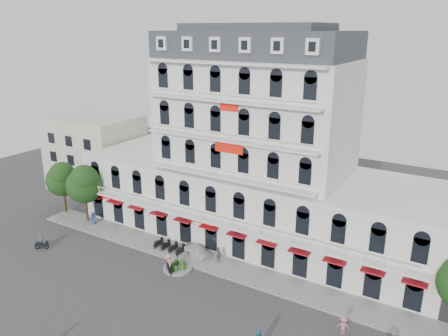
% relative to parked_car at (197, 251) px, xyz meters
% --- Properties ---
extents(ground, '(120.00, 120.00, 0.00)m').
position_rel_parked_car_xyz_m(ground, '(2.84, -9.50, -0.66)').
color(ground, '#38383A').
rests_on(ground, ground).
extents(sidewalk, '(53.00, 4.00, 0.16)m').
position_rel_parked_car_xyz_m(sidewalk, '(2.84, -0.50, -0.58)').
color(sidewalk, gray).
rests_on(sidewalk, ground).
extents(main_building, '(45.00, 15.00, 25.80)m').
position_rel_parked_car_xyz_m(main_building, '(2.84, 8.50, 9.30)').
color(main_building, silver).
rests_on(main_building, ground).
extents(flank_building_west, '(14.00, 10.00, 12.00)m').
position_rel_parked_car_xyz_m(flank_building_west, '(-27.16, 10.50, 5.34)').
color(flank_building_west, beige).
rests_on(flank_building_west, ground).
extents(traffic_island, '(3.20, 3.20, 1.60)m').
position_rel_parked_car_xyz_m(traffic_island, '(-0.16, -3.50, -0.40)').
color(traffic_island, gray).
rests_on(traffic_island, ground).
extents(parked_scooter_row, '(4.40, 1.80, 1.10)m').
position_rel_parked_car_xyz_m(parked_scooter_row, '(-3.51, -0.70, -0.66)').
color(parked_scooter_row, black).
rests_on(parked_scooter_row, ground).
extents(tree_west_outer, '(4.50, 4.48, 7.76)m').
position_rel_parked_car_xyz_m(tree_west_outer, '(-23.11, 0.48, 4.69)').
color(tree_west_outer, '#382314').
rests_on(tree_west_outer, ground).
extents(tree_west_inner, '(4.76, 4.76, 8.25)m').
position_rel_parked_car_xyz_m(tree_west_inner, '(-18.11, -0.02, 5.03)').
color(tree_west_inner, '#382314').
rests_on(tree_west_inner, ground).
extents(parked_car, '(4.15, 2.63, 1.32)m').
position_rel_parked_car_xyz_m(parked_car, '(0.00, 0.00, 0.00)').
color(parked_car, silver).
rests_on(parked_car, ground).
extents(rider_west, '(1.49, 1.11, 1.94)m').
position_rel_parked_car_xyz_m(rider_west, '(-16.88, -8.27, 0.17)').
color(rider_west, black).
rests_on(rider_west, ground).
extents(rider_center, '(1.39, 1.27, 2.29)m').
position_rel_parked_car_xyz_m(rider_center, '(-0.44, -4.63, 0.56)').
color(rider_center, black).
rests_on(rider_center, ground).
extents(pedestrian_left, '(1.00, 0.77, 1.82)m').
position_rel_parked_car_xyz_m(pedestrian_left, '(-16.71, -0.27, 0.25)').
color(pedestrian_left, navy).
rests_on(pedestrian_left, ground).
extents(pedestrian_mid, '(1.19, 0.62, 1.94)m').
position_rel_parked_car_xyz_m(pedestrian_mid, '(2.94, 0.00, 0.31)').
color(pedestrian_mid, slate).
rests_on(pedestrian_mid, ground).
extents(pedestrian_right, '(1.23, 0.86, 1.73)m').
position_rel_parked_car_xyz_m(pedestrian_right, '(18.54, -4.69, 0.21)').
color(pedestrian_right, '#C96A84').
rests_on(pedestrian_right, ground).
extents(pedestrian_far, '(0.67, 0.66, 1.55)m').
position_rel_parked_car_xyz_m(pedestrian_far, '(-17.16, -8.15, 0.12)').
color(pedestrian_far, navy).
rests_on(pedestrian_far, ground).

